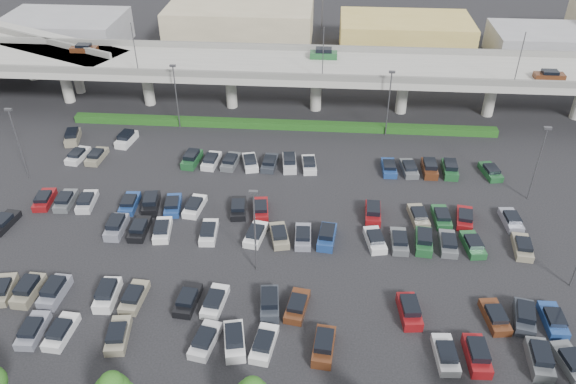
% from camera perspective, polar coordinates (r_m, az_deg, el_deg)
% --- Properties ---
extents(ground, '(280.00, 280.00, 0.00)m').
position_cam_1_polar(ground, '(67.48, -2.39, -3.34)').
color(ground, black).
extents(overpass, '(150.00, 13.00, 15.80)m').
position_cam_1_polar(overpass, '(91.97, -0.40, 12.42)').
color(overpass, gray).
rests_on(overpass, ground).
extents(on_ramp, '(50.93, 30.13, 8.80)m').
position_cam_1_polar(on_ramp, '(117.85, -26.77, 13.77)').
color(on_ramp, gray).
rests_on(on_ramp, ground).
extents(hedge, '(66.00, 1.60, 1.10)m').
position_cam_1_polar(hedge, '(88.26, -0.62, 6.85)').
color(hedge, '#133B11').
rests_on(hedge, ground).
extents(parked_cars, '(63.21, 41.69, 1.67)m').
position_cam_1_polar(parked_cars, '(64.87, -2.96, -4.46)').
color(parked_cars, navy).
rests_on(parked_cars, ground).
extents(light_poles, '(66.90, 48.38, 10.30)m').
position_cam_1_polar(light_poles, '(66.11, -5.89, 2.19)').
color(light_poles, '#48484D').
rests_on(light_poles, ground).
extents(distant_buildings, '(138.00, 24.00, 9.00)m').
position_cam_1_polar(distant_buildings, '(120.96, 6.99, 15.97)').
color(distant_buildings, gray).
rests_on(distant_buildings, ground).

